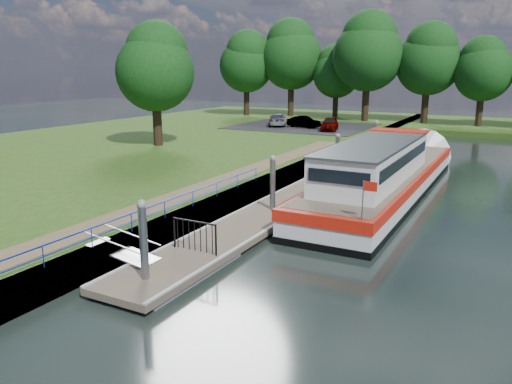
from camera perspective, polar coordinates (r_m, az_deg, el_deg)
The scene contains 16 objects.
ground at distance 16.76m, azimuth -11.31°, elevation -10.27°, with size 160.00×160.00×0.00m, color black.
riverbank at distance 39.14m, azimuth -17.96°, elevation 3.80°, with size 32.00×90.00×0.78m, color #284814.
bank_edge at distance 30.14m, azimuth 3.02°, elevation 1.62°, with size 1.10×90.00×0.78m, color #473D2D.
footpath at distance 25.06m, azimuth -7.67°, elevation -0.05°, with size 1.60×40.00×0.05m, color brown.
carpark at distance 54.24m, azimuth 5.30°, elevation 7.50°, with size 14.00×12.00×0.06m, color black.
blue_fence at distance 20.15m, azimuth -12.17°, elevation -2.19°, with size 0.04×18.04×0.72m.
pontoon at distance 27.41m, azimuth 6.06°, elevation -0.12°, with size 2.50×30.00×0.56m.
mooring_piles at distance 27.17m, azimuth 6.12°, elevation 2.12°, with size 0.30×27.30×3.55m.
gangway at distance 18.02m, azimuth -14.98°, elevation -6.59°, with size 2.58×1.00×0.92m.
gate_panel at distance 17.97m, azimuth -7.04°, elevation -4.50°, with size 1.85×0.05×1.15m.
barge at distance 28.62m, azimuth 14.80°, elevation 1.94°, with size 4.36×21.15×4.78m.
horizon_trees at distance 61.47m, azimuth 17.88°, elevation 14.33°, with size 54.38×10.03×12.87m.
bank_tree_a at distance 41.00m, azimuth -11.42°, elevation 13.96°, with size 6.12×6.12×9.72m.
car_a at distance 50.62m, azimuth 8.43°, elevation 7.73°, with size 1.53×3.79×1.29m, color #999999.
car_b at distance 52.72m, azimuth 5.50°, elevation 7.98°, with size 1.24×3.55×1.17m, color #999999.
car_c at distance 54.27m, azimuth 2.51°, elevation 8.26°, with size 1.81×4.44×1.29m, color #999999.
Camera 1 is at (9.91, -11.69, 6.78)m, focal length 35.00 mm.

